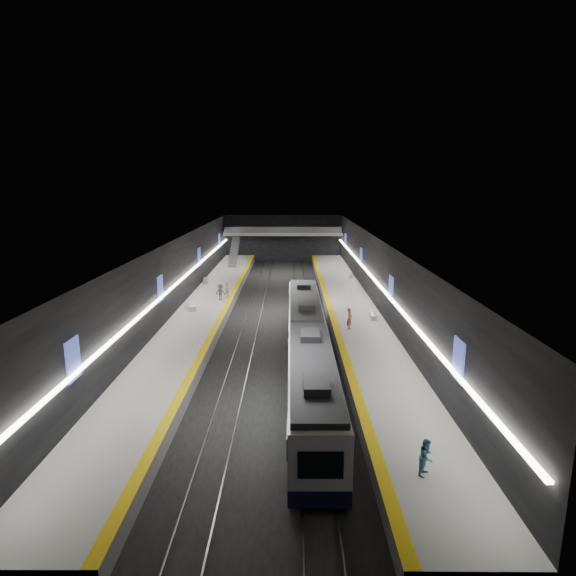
{
  "coord_description": "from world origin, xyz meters",
  "views": [
    {
      "loc": [
        1.29,
        -48.33,
        13.41
      ],
      "look_at": [
        1.02,
        2.75,
        2.2
      ],
      "focal_mm": 30.0,
      "sensor_mm": 36.0,
      "label": 1
    }
  ],
  "objects_px": {
    "escalator": "(234,252)",
    "bench_right_far": "(351,276)",
    "bench_left_far": "(206,281)",
    "passenger_left_b": "(221,292)",
    "train": "(308,345)",
    "passenger_right_b": "(426,457)",
    "passenger_left_a": "(227,290)",
    "bench_right_near": "(373,316)",
    "passenger_right_a": "(350,319)",
    "bench_left_near": "(192,307)"
  },
  "relations": [
    {
      "from": "passenger_right_b",
      "to": "bench_right_near",
      "type": "bearing_deg",
      "value": 31.58
    },
    {
      "from": "escalator",
      "to": "passenger_right_b",
      "type": "bearing_deg",
      "value": -75.23
    },
    {
      "from": "bench_left_far",
      "to": "bench_right_far",
      "type": "relative_size",
      "value": 1.23
    },
    {
      "from": "passenger_right_a",
      "to": "passenger_right_b",
      "type": "bearing_deg",
      "value": -155.6
    },
    {
      "from": "bench_left_near",
      "to": "passenger_right_b",
      "type": "xyz_separation_m",
      "value": [
        15.77,
        -27.89,
        0.58
      ]
    },
    {
      "from": "bench_left_far",
      "to": "passenger_left_b",
      "type": "xyz_separation_m",
      "value": [
        3.27,
        -9.49,
        0.64
      ]
    },
    {
      "from": "train",
      "to": "bench_right_near",
      "type": "bearing_deg",
      "value": 59.51
    },
    {
      "from": "passenger_left_a",
      "to": "bench_left_far",
      "type": "bearing_deg",
      "value": -137.85
    },
    {
      "from": "passenger_right_a",
      "to": "passenger_left_a",
      "type": "bearing_deg",
      "value": 69.11
    },
    {
      "from": "bench_right_near",
      "to": "passenger_left_b",
      "type": "distance_m",
      "value": 16.76
    },
    {
      "from": "bench_left_near",
      "to": "train",
      "type": "bearing_deg",
      "value": -69.64
    },
    {
      "from": "train",
      "to": "bench_right_far",
      "type": "distance_m",
      "value": 31.82
    },
    {
      "from": "passenger_left_b",
      "to": "bench_right_near",
      "type": "bearing_deg",
      "value": 171.44
    },
    {
      "from": "escalator",
      "to": "bench_right_near",
      "type": "bearing_deg",
      "value": -61.93
    },
    {
      "from": "bench_left_far",
      "to": "bench_right_far",
      "type": "height_order",
      "value": "bench_left_far"
    },
    {
      "from": "bench_right_near",
      "to": "bench_right_far",
      "type": "distance_m",
      "value": 19.98
    },
    {
      "from": "train",
      "to": "passenger_left_a",
      "type": "distance_m",
      "value": 20.53
    },
    {
      "from": "bench_right_far",
      "to": "passenger_left_a",
      "type": "distance_m",
      "value": 19.35
    },
    {
      "from": "bench_left_near",
      "to": "passenger_right_a",
      "type": "relative_size",
      "value": 1.1
    },
    {
      "from": "bench_left_near",
      "to": "passenger_left_a",
      "type": "bearing_deg",
      "value": 39.25
    },
    {
      "from": "escalator",
      "to": "bench_right_far",
      "type": "relative_size",
      "value": 4.86
    },
    {
      "from": "train",
      "to": "passenger_right_b",
      "type": "bearing_deg",
      "value": -71.06
    },
    {
      "from": "train",
      "to": "bench_right_near",
      "type": "height_order",
      "value": "train"
    },
    {
      "from": "train",
      "to": "bench_right_far",
      "type": "bearing_deg",
      "value": 77.46
    },
    {
      "from": "escalator",
      "to": "passenger_right_a",
      "type": "height_order",
      "value": "escalator"
    },
    {
      "from": "bench_right_far",
      "to": "passenger_left_a",
      "type": "height_order",
      "value": "passenger_left_a"
    },
    {
      "from": "passenger_right_a",
      "to": "passenger_left_a",
      "type": "height_order",
      "value": "passenger_right_a"
    },
    {
      "from": "escalator",
      "to": "passenger_right_a",
      "type": "distance_m",
      "value": 37.14
    },
    {
      "from": "train",
      "to": "passenger_left_b",
      "type": "height_order",
      "value": "train"
    },
    {
      "from": "passenger_right_a",
      "to": "bench_right_far",
      "type": "bearing_deg",
      "value": 14.95
    },
    {
      "from": "bench_right_far",
      "to": "passenger_right_b",
      "type": "relative_size",
      "value": 0.99
    },
    {
      "from": "passenger_right_a",
      "to": "passenger_left_a",
      "type": "distance_m",
      "value": 16.45
    },
    {
      "from": "escalator",
      "to": "bench_left_far",
      "type": "distance_m",
      "value": 14.79
    },
    {
      "from": "bench_left_far",
      "to": "bench_left_near",
      "type": "bearing_deg",
      "value": -93.78
    },
    {
      "from": "bench_left_far",
      "to": "passenger_left_a",
      "type": "distance_m",
      "value": 9.48
    },
    {
      "from": "bench_right_near",
      "to": "passenger_right_a",
      "type": "xyz_separation_m",
      "value": [
        -2.63,
        -3.46,
        0.72
      ]
    },
    {
      "from": "bench_right_near",
      "to": "passenger_right_a",
      "type": "distance_m",
      "value": 4.41
    },
    {
      "from": "bench_left_far",
      "to": "passenger_left_b",
      "type": "height_order",
      "value": "passenger_left_b"
    },
    {
      "from": "passenger_right_a",
      "to": "train",
      "type": "bearing_deg",
      "value": 175.24
    },
    {
      "from": "train",
      "to": "passenger_left_b",
      "type": "bearing_deg",
      "value": 115.88
    },
    {
      "from": "escalator",
      "to": "passenger_right_a",
      "type": "relative_size",
      "value": 4.26
    },
    {
      "from": "bench_right_far",
      "to": "passenger_left_b",
      "type": "bearing_deg",
      "value": -133.29
    },
    {
      "from": "bench_left_near",
      "to": "bench_left_far",
      "type": "height_order",
      "value": "bench_left_near"
    },
    {
      "from": "escalator",
      "to": "bench_left_near",
      "type": "bearing_deg",
      "value": -92.28
    },
    {
      "from": "bench_left_near",
      "to": "passenger_left_a",
      "type": "distance_m",
      "value": 5.49
    },
    {
      "from": "passenger_right_b",
      "to": "passenger_left_b",
      "type": "bearing_deg",
      "value": 58.87
    },
    {
      "from": "bench_left_far",
      "to": "bench_right_far",
      "type": "xyz_separation_m",
      "value": [
        18.91,
        3.57,
        -0.05
      ]
    },
    {
      "from": "bench_left_near",
      "to": "passenger_right_b",
      "type": "distance_m",
      "value": 32.04
    },
    {
      "from": "passenger_left_b",
      "to": "passenger_right_a",
      "type": "bearing_deg",
      "value": 156.39
    },
    {
      "from": "escalator",
      "to": "passenger_left_a",
      "type": "distance_m",
      "value": 23.28
    }
  ]
}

